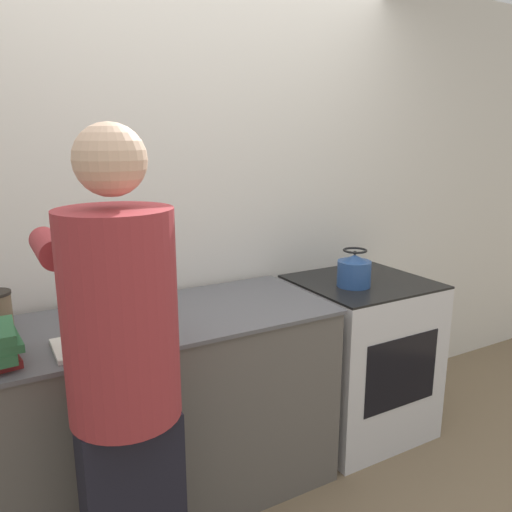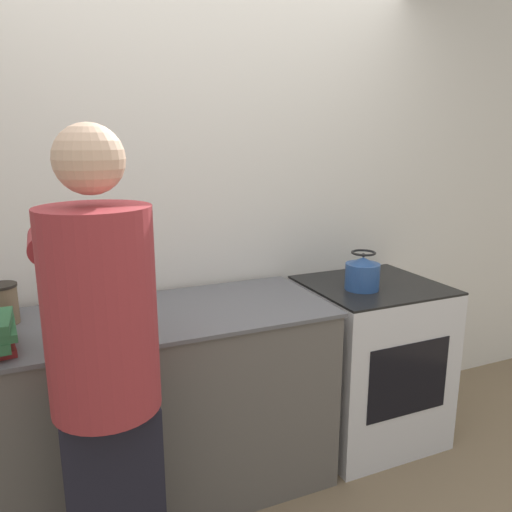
# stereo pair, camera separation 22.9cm
# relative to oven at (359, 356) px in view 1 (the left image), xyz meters

# --- Properties ---
(wall_back) EXTENTS (8.00, 0.05, 2.60)m
(wall_back) POSITION_rel_oven_xyz_m (-0.88, 0.40, 0.84)
(wall_back) COLOR silver
(wall_back) RESTS_ON ground_plane
(counter) EXTENTS (1.73, 0.69, 0.91)m
(counter) POSITION_rel_oven_xyz_m (-1.26, 0.00, 0.00)
(counter) COLOR #5B5651
(counter) RESTS_ON ground_plane
(oven) EXTENTS (0.71, 0.67, 0.91)m
(oven) POSITION_rel_oven_xyz_m (0.00, 0.00, 0.00)
(oven) COLOR silver
(oven) RESTS_ON ground_plane
(person) EXTENTS (0.40, 0.64, 1.74)m
(person) POSITION_rel_oven_xyz_m (-1.49, -0.54, 0.48)
(person) COLOR black
(person) RESTS_ON ground_plane
(cutting_board) EXTENTS (0.39, 0.23, 0.02)m
(cutting_board) POSITION_rel_oven_xyz_m (-1.46, -0.18, 0.46)
(cutting_board) COLOR silver
(cutting_board) RESTS_ON counter
(knife) EXTENTS (0.25, 0.05, 0.01)m
(knife) POSITION_rel_oven_xyz_m (-1.48, -0.19, 0.48)
(knife) COLOR silver
(knife) RESTS_ON cutting_board
(kettle) EXTENTS (0.18, 0.18, 0.20)m
(kettle) POSITION_rel_oven_xyz_m (-0.11, -0.05, 0.54)
(kettle) COLOR #284C8C
(kettle) RESTS_ON oven
(bowl_prep) EXTENTS (0.20, 0.20, 0.05)m
(bowl_prep) POSITION_rel_oven_xyz_m (-1.44, 0.17, 0.48)
(bowl_prep) COLOR silver
(bowl_prep) RESTS_ON counter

